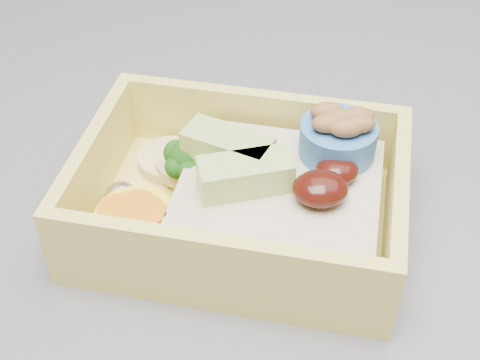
{
  "coord_description": "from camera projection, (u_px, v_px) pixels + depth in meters",
  "views": [
    {
      "loc": [
        0.05,
        -0.45,
        1.23
      ],
      "look_at": [
        0.07,
        -0.16,
        0.96
      ],
      "focal_mm": 50.0,
      "sensor_mm": 36.0,
      "label": 1
    }
  ],
  "objects": [
    {
      "name": "bento_box",
      "position": [
        250.0,
        195.0,
        0.41
      ],
      "size": [
        0.23,
        0.19,
        0.07
      ],
      "rotation": [
        0.0,
        0.0,
        -0.27
      ],
      "color": "#E1D15D",
      "rests_on": "island"
    }
  ]
}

